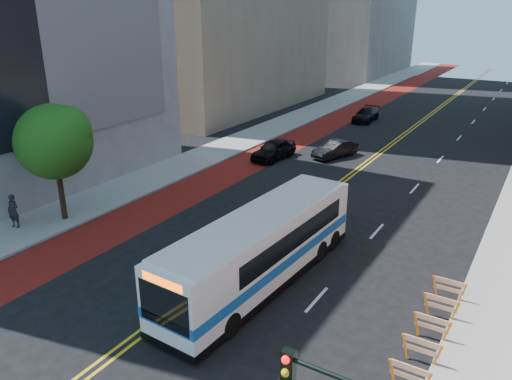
{
  "coord_description": "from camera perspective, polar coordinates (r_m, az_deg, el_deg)",
  "views": [
    {
      "loc": [
        12.08,
        -11.06,
        11.93
      ],
      "look_at": [
        0.55,
        8.0,
        3.56
      ],
      "focal_mm": 35.0,
      "sensor_mm": 36.0,
      "label": 1
    }
  ],
  "objects": [
    {
      "name": "sidewalk_left",
      "position": [
        49.05,
        0.78,
        6.6
      ],
      "size": [
        4.0,
        140.0,
        0.15
      ],
      "primitive_type": "cube",
      "color": "gray",
      "rests_on": "ground"
    },
    {
      "name": "construction_barriers",
      "position": [
        18.51,
        17.79,
        -18.02
      ],
      "size": [
        1.42,
        10.91,
        1.0
      ],
      "color": "orange",
      "rests_on": "ground"
    },
    {
      "name": "car_b",
      "position": [
        41.58,
        9.01,
        4.65
      ],
      "size": [
        2.8,
        4.43,
        1.38
      ],
      "primitive_type": "imported",
      "rotation": [
        0.0,
        0.0,
        -0.35
      ],
      "color": "black",
      "rests_on": "ground"
    },
    {
      "name": "pedestrian",
      "position": [
        30.77,
        -25.98,
        -2.19
      ],
      "size": [
        0.79,
        0.61,
        1.92
      ],
      "primitive_type": "imported",
      "rotation": [
        0.0,
        0.0,
        0.24
      ],
      "color": "black",
      "rests_on": "sidewalk_left"
    },
    {
      "name": "street_tree",
      "position": [
        29.76,
        -22.0,
        5.44
      ],
      "size": [
        4.2,
        4.2,
        6.7
      ],
      "color": "black",
      "rests_on": "sidewalk_left"
    },
    {
      "name": "lane_dashes",
      "position": [
        51.01,
        22.19,
        5.54
      ],
      "size": [
        0.14,
        98.2,
        0.01
      ],
      "color": "silver",
      "rests_on": "ground"
    },
    {
      "name": "transit_bus",
      "position": [
        22.34,
        0.78,
        -6.52
      ],
      "size": [
        3.33,
        12.34,
        3.36
      ],
      "rotation": [
        0.0,
        0.0,
        -0.05
      ],
      "color": "white",
      "rests_on": "ground"
    },
    {
      "name": "center_line_outer",
      "position": [
        44.38,
        14.5,
        4.33
      ],
      "size": [
        0.14,
        140.0,
        0.01
      ],
      "primitive_type": "cube",
      "color": "gold",
      "rests_on": "ground"
    },
    {
      "name": "car_a",
      "position": [
        40.57,
        2.02,
        4.64
      ],
      "size": [
        2.24,
        4.77,
        1.58
      ],
      "primitive_type": "imported",
      "rotation": [
        0.0,
        0.0,
        -0.08
      ],
      "color": "black",
      "rests_on": "ground"
    },
    {
      "name": "ground",
      "position": [
        20.26,
        -13.71,
        -16.16
      ],
      "size": [
        160.0,
        160.0,
        0.0
      ],
      "primitive_type": "plane",
      "color": "black",
      "rests_on": "ground"
    },
    {
      "name": "bus_lane_paint",
      "position": [
        47.28,
        4.87,
        5.9
      ],
      "size": [
        3.6,
        140.0,
        0.01
      ],
      "primitive_type": "cube",
      "color": "#600F0D",
      "rests_on": "ground"
    },
    {
      "name": "center_line_inner",
      "position": [
        44.48,
        14.06,
        4.41
      ],
      "size": [
        0.14,
        140.0,
        0.01
      ],
      "primitive_type": "cube",
      "color": "gold",
      "rests_on": "ground"
    },
    {
      "name": "car_c",
      "position": [
        55.39,
        12.44,
        8.39
      ],
      "size": [
        2.09,
        4.78,
        1.37
      ],
      "primitive_type": "imported",
      "rotation": [
        0.0,
        0.0,
        0.04
      ],
      "color": "black",
      "rests_on": "ground"
    }
  ]
}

